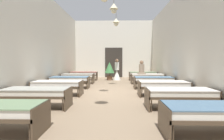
% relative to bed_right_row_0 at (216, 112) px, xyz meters
% --- Properties ---
extents(ground_plane, '(6.82, 14.49, 0.10)m').
position_rel_bed_right_row_0_xyz_m(ground_plane, '(-2.06, 4.75, -0.49)').
color(ground_plane, '#8C755B').
extents(room_shell, '(6.62, 14.09, 4.57)m').
position_rel_bed_right_row_0_xyz_m(room_shell, '(-2.06, 6.13, 1.86)').
color(room_shell, silver).
rests_on(room_shell, ground).
extents(bed_right_row_0, '(1.90, 0.84, 0.57)m').
position_rel_bed_right_row_0_xyz_m(bed_right_row_0, '(0.00, 0.00, 0.00)').
color(bed_right_row_0, '#473828').
rests_on(bed_right_row_0, ground).
extents(bed_left_row_1, '(1.90, 0.84, 0.57)m').
position_rel_bed_right_row_0_xyz_m(bed_left_row_1, '(-4.12, 1.90, 0.00)').
color(bed_left_row_1, '#473828').
rests_on(bed_left_row_1, ground).
extents(bed_right_row_1, '(1.90, 0.84, 0.57)m').
position_rel_bed_right_row_0_xyz_m(bed_right_row_1, '(0.00, 1.90, 0.00)').
color(bed_right_row_1, '#473828').
rests_on(bed_right_row_1, ground).
extents(bed_left_row_2, '(1.90, 0.84, 0.57)m').
position_rel_bed_right_row_0_xyz_m(bed_left_row_2, '(-4.12, 3.80, 0.00)').
color(bed_left_row_2, '#473828').
rests_on(bed_left_row_2, ground).
extents(bed_right_row_2, '(1.90, 0.84, 0.57)m').
position_rel_bed_right_row_0_xyz_m(bed_right_row_2, '(0.00, 3.80, 0.00)').
color(bed_right_row_2, '#473828').
rests_on(bed_right_row_2, ground).
extents(bed_left_row_3, '(1.90, 0.84, 0.57)m').
position_rel_bed_right_row_0_xyz_m(bed_left_row_3, '(-4.12, 5.70, 0.00)').
color(bed_left_row_3, '#473828').
rests_on(bed_left_row_3, ground).
extents(bed_right_row_3, '(1.90, 0.84, 0.57)m').
position_rel_bed_right_row_0_xyz_m(bed_right_row_3, '(0.00, 5.70, 0.00)').
color(bed_right_row_3, '#473828').
rests_on(bed_right_row_3, ground).
extents(bed_left_row_4, '(1.90, 0.84, 0.57)m').
position_rel_bed_right_row_0_xyz_m(bed_left_row_4, '(-4.12, 7.60, 0.00)').
color(bed_left_row_4, '#473828').
rests_on(bed_left_row_4, ground).
extents(bed_right_row_4, '(1.90, 0.84, 0.57)m').
position_rel_bed_right_row_0_xyz_m(bed_right_row_4, '(0.00, 7.60, 0.00)').
color(bed_right_row_4, '#473828').
rests_on(bed_right_row_4, ground).
extents(bed_left_row_5, '(1.90, 0.84, 0.57)m').
position_rel_bed_right_row_0_xyz_m(bed_left_row_5, '(-4.12, 9.50, 0.00)').
color(bed_left_row_5, '#473828').
rests_on(bed_left_row_5, ground).
extents(bed_right_row_5, '(1.90, 0.84, 0.57)m').
position_rel_bed_right_row_0_xyz_m(bed_right_row_5, '(0.00, 9.50, 0.00)').
color(bed_right_row_5, '#473828').
rests_on(bed_right_row_5, ground).
extents(nurse_near_aisle, '(0.52, 0.52, 1.49)m').
position_rel_bed_right_row_0_xyz_m(nurse_near_aisle, '(-1.80, 9.59, 0.09)').
color(nurse_near_aisle, white).
rests_on(nurse_near_aisle, ground).
extents(patient_seated_primary, '(0.44, 0.44, 0.80)m').
position_rel_bed_right_row_0_xyz_m(patient_seated_primary, '(-0.35, 7.52, 0.43)').
color(patient_seated_primary, gray).
rests_on(patient_seated_primary, bed_right_row_4).
extents(potted_plant, '(0.68, 0.68, 1.27)m').
position_rel_bed_right_row_0_xyz_m(potted_plant, '(-2.31, 9.49, 0.37)').
color(potted_plant, brown).
rests_on(potted_plant, ground).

